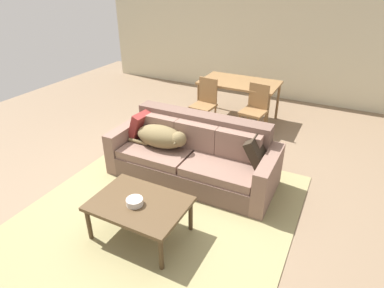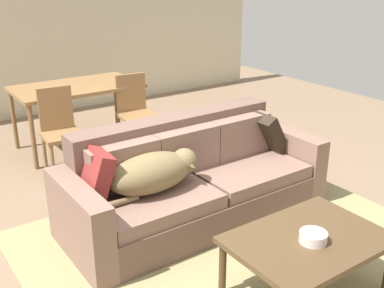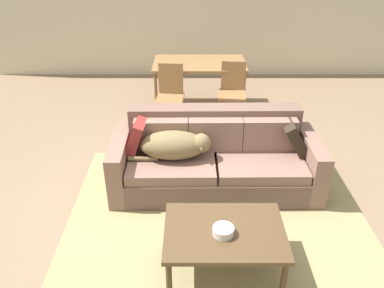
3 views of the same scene
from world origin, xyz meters
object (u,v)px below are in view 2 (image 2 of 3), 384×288
Objects in this scene: couch at (192,182)px; bowl_on_coffee_table at (313,237)px; dog_on_left_cushion at (154,172)px; throw_pillow_by_right_arm at (264,132)px; throw_pillow_by_left_arm at (93,176)px; coffee_table at (308,244)px; dining_table at (77,91)px; dining_chair_near_left at (60,127)px; dining_chair_near_right at (135,110)px.

bowl_on_coffee_table is at bearing -90.89° from couch.
dog_on_left_cushion is 2.24× the size of throw_pillow_by_right_arm.
couch is at bearing -176.48° from throw_pillow_by_right_arm.
throw_pillow_by_right_arm is (1.77, 0.02, -0.01)m from throw_pillow_by_left_arm.
couch reaches higher than dog_on_left_cushion.
dog_on_left_cushion is 1.33m from throw_pillow_by_right_arm.
coffee_table is (-0.87, -1.37, -0.20)m from throw_pillow_by_right_arm.
dog_on_left_cushion is at bearing -172.89° from throw_pillow_by_right_arm.
dining_chair_near_left is at bearing -126.97° from dining_table.
dining_chair_near_left is at bearing 133.18° from throw_pillow_by_right_arm.
throw_pillow_by_right_arm is at bearing 57.49° from coffee_table.
dining_table reaches higher than bowl_on_coffee_table.
couch reaches higher than throw_pillow_by_right_arm.
coffee_table is at bearing 70.29° from bowl_on_coffee_table.
coffee_table is at bearing -56.54° from throw_pillow_by_left_arm.
dining_table is 1.58× the size of dining_chair_near_right.
dining_chair_near_right is (1.23, 1.65, -0.09)m from throw_pillow_by_left_arm.
couch reaches higher than coffee_table.
dining_chair_near_right is at bearing -46.82° from dining_table.
dining_table is (0.74, 2.17, 0.09)m from throw_pillow_by_left_arm.
couch is at bearing -86.23° from dining_table.
throw_pillow_by_right_arm is (0.88, 0.05, 0.27)m from couch.
throw_pillow_by_left_arm is 1.61m from dining_chair_near_left.
dog_on_left_cushion is 2.15× the size of throw_pillow_by_left_arm.
dog_on_left_cushion is at bearing -18.33° from throw_pillow_by_left_arm.
throw_pillow_by_right_arm is at bearing -64.43° from dining_table.
coffee_table is 3.02m from dining_chair_near_right.
dining_chair_near_left is at bearing -169.36° from dining_chair_near_right.
throw_pillow_by_right_arm is 0.44× the size of dining_chair_near_right.
throw_pillow_by_left_arm is 0.41× the size of coffee_table.
bowl_on_coffee_table is at bearing -109.71° from coffee_table.
dog_on_left_cushion is at bearing 109.01° from bowl_on_coffee_table.
couch reaches higher than bowl_on_coffee_table.
dining_table reaches higher than coffee_table.
dining_chair_near_right reaches higher than throw_pillow_by_right_arm.
bowl_on_coffee_table is (-0.01, -1.36, 0.15)m from couch.
throw_pillow_by_left_arm is at bearing 123.46° from coffee_table.
dining_chair_near_right is at bearing 83.64° from coffee_table.
bowl_on_coffee_table is at bearing -74.64° from dining_chair_near_left.
bowl_on_coffee_table is 3.07m from dining_chair_near_right.
dining_chair_near_left is (-1.47, 1.56, -0.11)m from throw_pillow_by_right_arm.
couch is 0.52m from dog_on_left_cushion.
throw_pillow_by_right_arm is (1.32, 0.16, 0.02)m from dog_on_left_cushion.
throw_pillow_by_left_arm is (-0.88, 0.04, 0.28)m from couch.
throw_pillow_by_left_arm is 0.45× the size of dining_chair_near_right.
dining_table is (-0.14, 3.57, 0.22)m from bowl_on_coffee_table.
throw_pillow_by_left_arm is at bearing 177.05° from couch.
couch is at bearing -65.73° from dining_chair_near_left.
throw_pillow_by_left_arm is 2.36× the size of bowl_on_coffee_table.
dining_table is 0.74m from dining_chair_near_right.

